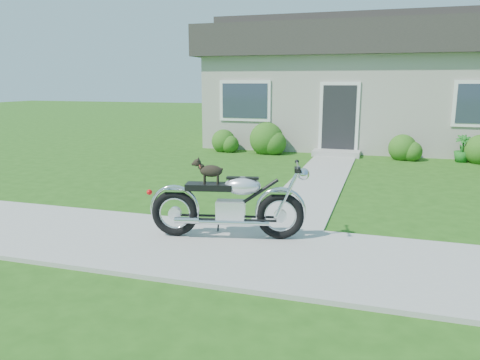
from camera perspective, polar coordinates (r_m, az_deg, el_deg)
name	(u,v)px	position (r m, az deg, el deg)	size (l,w,h in m)	color
ground	(386,268)	(6.04, 17.33, -10.16)	(80.00, 80.00, 0.00)	#235114
sidewalk	(386,266)	(6.03, 17.34, -9.99)	(24.00, 2.20, 0.04)	#9E9B93
walkway	(319,179)	(10.93, 9.65, 0.16)	(1.20, 8.00, 0.03)	#9E9B93
house	(392,83)	(17.61, 18.05, 11.19)	(12.60, 7.03, 4.50)	#ABA59A
shrub_row	(402,145)	(14.24, 19.13, 4.05)	(10.33, 1.14, 1.14)	#2C5C18
potted_plant_left	(263,142)	(14.76, 2.80, 4.60)	(0.60, 0.52, 0.66)	#165519
potted_plant_right	(462,149)	(14.43, 25.47, 3.47)	(0.42, 0.42, 0.76)	#1C691E
motorcycle_with_dog	(230,203)	(6.56, -1.19, -2.86)	(2.20, 0.78, 1.12)	black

